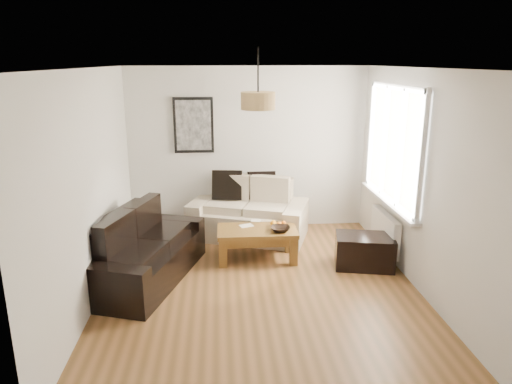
{
  "coord_description": "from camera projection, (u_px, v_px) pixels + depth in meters",
  "views": [
    {
      "loc": [
        -0.46,
        -5.19,
        2.68
      ],
      "look_at": [
        0.0,
        0.6,
        1.05
      ],
      "focal_mm": 33.02,
      "sensor_mm": 36.0,
      "label": 1
    }
  ],
  "objects": [
    {
      "name": "sofa_leather",
      "position": [
        144.0,
        248.0,
        5.89
      ],
      "size": [
        1.48,
        2.12,
        0.83
      ],
      "primitive_type": null,
      "rotation": [
        0.0,
        0.0,
        1.26
      ],
      "color": "black",
      "rests_on": "floor"
    },
    {
      "name": "orange_b",
      "position": [
        284.0,
        223.0,
        6.57
      ],
      "size": [
        0.08,
        0.08,
        0.07
      ],
      "primitive_type": "sphere",
      "rotation": [
        0.0,
        0.0,
        -0.15
      ],
      "color": "orange",
      "rests_on": "fruit_bowl"
    },
    {
      "name": "ottoman",
      "position": [
        364.0,
        251.0,
        6.29
      ],
      "size": [
        0.84,
        0.63,
        0.43
      ],
      "primitive_type": "cube",
      "rotation": [
        0.0,
        0.0,
        -0.2
      ],
      "color": "black",
      "rests_on": "floor"
    },
    {
      "name": "wall_back",
      "position": [
        248.0,
        149.0,
        7.55
      ],
      "size": [
        3.8,
        0.04,
        2.6
      ],
      "primitive_type": null,
      "color": "silver",
      "rests_on": "floor"
    },
    {
      "name": "orange_c",
      "position": [
        273.0,
        223.0,
        6.57
      ],
      "size": [
        0.11,
        0.11,
        0.09
      ],
      "primitive_type": "sphere",
      "rotation": [
        0.0,
        0.0,
        -0.32
      ],
      "color": "orange",
      "rests_on": "fruit_bowl"
    },
    {
      "name": "wall_right",
      "position": [
        421.0,
        182.0,
        5.54
      ],
      "size": [
        0.04,
        4.5,
        2.6
      ],
      "primitive_type": null,
      "color": "silver",
      "rests_on": "floor"
    },
    {
      "name": "coffee_table",
      "position": [
        257.0,
        244.0,
        6.52
      ],
      "size": [
        1.09,
        0.6,
        0.44
      ],
      "primitive_type": null,
      "rotation": [
        0.0,
        0.0,
        -0.01
      ],
      "color": "brown",
      "rests_on": "floor"
    },
    {
      "name": "wall_front",
      "position": [
        289.0,
        269.0,
        3.23
      ],
      "size": [
        3.8,
        0.04,
        2.6
      ],
      "primitive_type": null,
      "color": "silver",
      "rests_on": "floor"
    },
    {
      "name": "wall_left",
      "position": [
        91.0,
        189.0,
        5.24
      ],
      "size": [
        0.04,
        4.5,
        2.6
      ],
      "primitive_type": null,
      "color": "silver",
      "rests_on": "floor"
    },
    {
      "name": "orange_a",
      "position": [
        279.0,
        224.0,
        6.53
      ],
      "size": [
        0.08,
        0.08,
        0.07
      ],
      "primitive_type": "sphere",
      "rotation": [
        0.0,
        0.0,
        -0.2
      ],
      "color": "orange",
      "rests_on": "fruit_bowl"
    },
    {
      "name": "radiator",
      "position": [
        385.0,
        232.0,
        6.55
      ],
      "size": [
        0.1,
        0.9,
        0.52
      ],
      "primitive_type": "cube",
      "color": "white",
      "rests_on": "wall_right"
    },
    {
      "name": "fruit_bowl",
      "position": [
        280.0,
        229.0,
        6.36
      ],
      "size": [
        0.29,
        0.29,
        0.07
      ],
      "primitive_type": "imported",
      "rotation": [
        0.0,
        0.0,
        -0.1
      ],
      "color": "black",
      "rests_on": "coffee_table"
    },
    {
      "name": "papers",
      "position": [
        246.0,
        226.0,
        6.58
      ],
      "size": [
        0.22,
        0.18,
        0.01
      ],
      "primitive_type": "cube",
      "rotation": [
        0.0,
        0.0,
        0.34
      ],
      "color": "white",
      "rests_on": "coffee_table"
    },
    {
      "name": "poster",
      "position": [
        194.0,
        125.0,
        7.35
      ],
      "size": [
        0.62,
        0.04,
        0.87
      ],
      "primitive_type": null,
      "color": "black",
      "rests_on": "wall_back"
    },
    {
      "name": "ceiling",
      "position": [
        260.0,
        68.0,
        5.04
      ],
      "size": [
        3.8,
        4.5,
        0.0
      ],
      "primitive_type": null,
      "color": "white",
      "rests_on": "floor"
    },
    {
      "name": "cushion_left",
      "position": [
        227.0,
        185.0,
        7.42
      ],
      "size": [
        0.48,
        0.2,
        0.47
      ],
      "primitive_type": "cube",
      "rotation": [
        0.0,
        0.0,
        -0.12
      ],
      "color": "black",
      "rests_on": "loveseat_cream"
    },
    {
      "name": "floor",
      "position": [
        260.0,
        288.0,
        5.74
      ],
      "size": [
        4.5,
        4.5,
        0.0
      ],
      "primitive_type": "plane",
      "color": "brown",
      "rests_on": "ground"
    },
    {
      "name": "cushion_right",
      "position": [
        262.0,
        185.0,
        7.46
      ],
      "size": [
        0.44,
        0.15,
        0.44
      ],
      "primitive_type": "cube",
      "rotation": [
        0.0,
        0.0,
        0.02
      ],
      "color": "black",
      "rests_on": "loveseat_cream"
    },
    {
      "name": "window_bay",
      "position": [
        395.0,
        145.0,
        6.22
      ],
      "size": [
        0.14,
        1.9,
        1.6
      ],
      "primitive_type": null,
      "color": "white",
      "rests_on": "wall_right"
    },
    {
      "name": "loveseat_cream",
      "position": [
        248.0,
        209.0,
        7.33
      ],
      "size": [
        1.98,
        1.48,
        0.88
      ],
      "primitive_type": null,
      "rotation": [
        0.0,
        0.0,
        -0.33
      ],
      "color": "#B8AA94",
      "rests_on": "floor"
    },
    {
      "name": "pendant_shade",
      "position": [
        258.0,
        101.0,
        5.43
      ],
      "size": [
        0.4,
        0.4,
        0.2
      ],
      "primitive_type": "cylinder",
      "color": "tan",
      "rests_on": "ceiling"
    }
  ]
}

